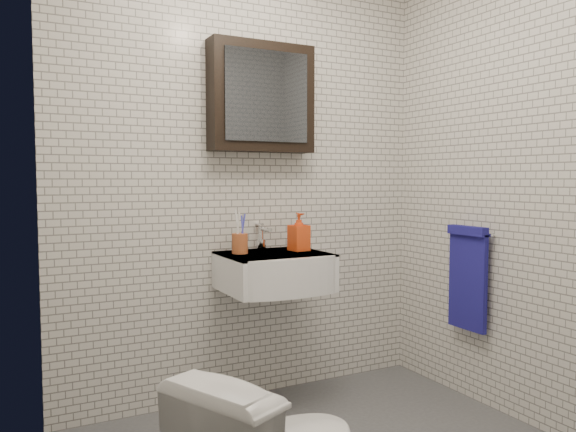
{
  "coord_description": "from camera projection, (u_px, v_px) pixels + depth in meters",
  "views": [
    {
      "loc": [
        -1.27,
        -1.93,
        1.25
      ],
      "look_at": [
        -0.03,
        0.45,
        1.07
      ],
      "focal_mm": 35.0,
      "sensor_mm": 36.0,
      "label": 1
    }
  ],
  "objects": [
    {
      "name": "mirror_cabinet",
      "position": [
        262.0,
        98.0,
        3.11
      ],
      "size": [
        0.6,
        0.15,
        0.6
      ],
      "color": "black",
      "rests_on": "room_shell"
    },
    {
      "name": "washbasin",
      "position": [
        277.0,
        271.0,
        3.0
      ],
      "size": [
        0.55,
        0.5,
        0.2
      ],
      "color": "white",
      "rests_on": "room_shell"
    },
    {
      "name": "toothbrush_cup",
      "position": [
        240.0,
        242.0,
        3.01
      ],
      "size": [
        0.1,
        0.1,
        0.24
      ],
      "rotation": [
        0.0,
        0.0,
        -0.16
      ],
      "color": "#A8512A",
      "rests_on": "washbasin"
    },
    {
      "name": "towel_rail",
      "position": [
        468.0,
        273.0,
        3.12
      ],
      "size": [
        0.09,
        0.3,
        0.58
      ],
      "color": "silver",
      "rests_on": "room_shell"
    },
    {
      "name": "room_shell",
      "position": [
        346.0,
        126.0,
        2.28
      ],
      "size": [
        2.22,
        2.02,
        2.51
      ],
      "color": "silver",
      "rests_on": "ground"
    },
    {
      "name": "faucet",
      "position": [
        262.0,
        238.0,
        3.16
      ],
      "size": [
        0.06,
        0.2,
        0.15
      ],
      "color": "silver",
      "rests_on": "washbasin"
    },
    {
      "name": "soap_bottle",
      "position": [
        299.0,
        232.0,
        3.12
      ],
      "size": [
        0.11,
        0.11,
        0.21
      ],
      "primitive_type": "imported",
      "rotation": [
        0.0,
        0.0,
        0.12
      ],
      "color": "orange",
      "rests_on": "washbasin"
    }
  ]
}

